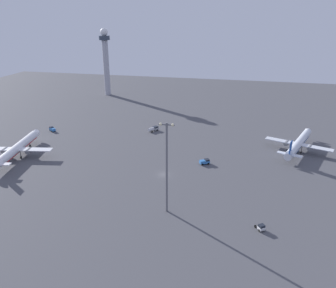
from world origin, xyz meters
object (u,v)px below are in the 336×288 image
(airplane_near_gate, at_px, (17,148))
(apron_light_east, at_px, (167,164))
(control_tower, at_px, (106,58))
(baggage_tractor, at_px, (52,129))
(fuel_truck, at_px, (153,129))
(maintenance_van, at_px, (205,162))
(pushback_tug, at_px, (261,227))
(airplane_terminal_side, at_px, (298,143))

(airplane_near_gate, height_order, apron_light_east, apron_light_east)
(control_tower, distance_m, airplane_near_gate, 124.39)
(control_tower, xyz_separation_m, baggage_tractor, (3.95, -87.66, -26.92))
(fuel_truck, height_order, apron_light_east, apron_light_east)
(apron_light_east, bearing_deg, fuel_truck, 108.30)
(control_tower, bearing_deg, airplane_near_gate, -86.46)
(control_tower, relative_size, maintenance_van, 10.81)
(control_tower, bearing_deg, baggage_tractor, -87.42)
(baggage_tractor, bearing_deg, fuel_truck, -40.89)
(control_tower, bearing_deg, pushback_tug, -54.07)
(control_tower, relative_size, apron_light_east, 1.65)
(pushback_tug, relative_size, fuel_truck, 0.55)
(pushback_tug, relative_size, maintenance_van, 0.78)
(airplane_terminal_side, bearing_deg, maintenance_van, -128.75)
(airplane_near_gate, relative_size, fuel_truck, 6.26)
(baggage_tractor, bearing_deg, apron_light_east, -92.37)
(airplane_terminal_side, bearing_deg, fuel_truck, -168.91)
(airplane_near_gate, distance_m, fuel_truck, 68.10)
(airplane_near_gate, xyz_separation_m, fuel_truck, (49.73, 46.46, -2.56))
(airplane_terminal_side, distance_m, pushback_tug, 68.57)
(control_tower, height_order, airplane_near_gate, control_tower)
(airplane_near_gate, relative_size, apron_light_east, 1.35)
(baggage_tractor, distance_m, maintenance_van, 88.69)
(control_tower, distance_m, apron_light_east, 170.76)
(control_tower, height_order, pushback_tug, control_tower)
(fuel_truck, bearing_deg, pushback_tug, -23.15)
(fuel_truck, relative_size, maintenance_van, 1.41)
(pushback_tug, height_order, apron_light_east, apron_light_east)
(airplane_near_gate, bearing_deg, apron_light_east, -30.40)
(maintenance_van, distance_m, apron_light_east, 42.04)
(airplane_near_gate, bearing_deg, maintenance_van, -2.62)
(control_tower, xyz_separation_m, apron_light_east, (81.78, -149.48, -11.20))
(fuel_truck, bearing_deg, control_tower, 159.46)
(apron_light_east, bearing_deg, maintenance_van, 78.67)
(fuel_truck, bearing_deg, apron_light_east, -39.47)
(airplane_near_gate, relative_size, maintenance_van, 8.84)
(control_tower, relative_size, airplane_terminal_side, 1.33)
(pushback_tug, height_order, maintenance_van, maintenance_van)
(baggage_tractor, distance_m, fuel_truck, 54.71)
(fuel_truck, distance_m, maintenance_van, 48.23)
(baggage_tractor, bearing_deg, control_tower, 38.67)
(airplane_terminal_side, bearing_deg, baggage_tractor, -159.34)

